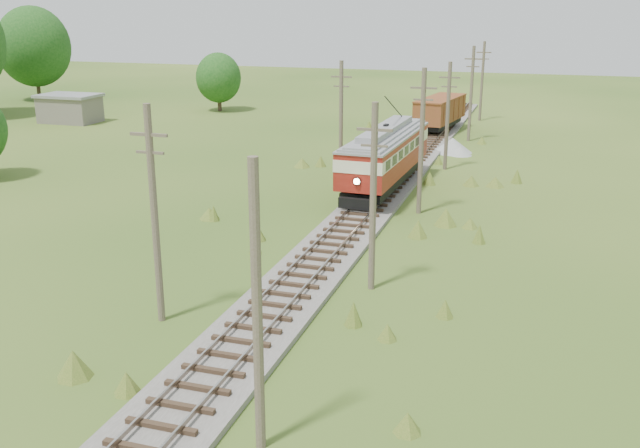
% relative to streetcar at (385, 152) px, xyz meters
% --- Properties ---
extents(railbed_main, '(3.60, 96.00, 0.57)m').
position_rel_streetcar_xyz_m(railbed_main, '(0.00, -1.43, -2.64)').
color(railbed_main, '#605B54').
rests_on(railbed_main, ground).
extents(streetcar, '(3.66, 13.66, 6.20)m').
position_rel_streetcar_xyz_m(streetcar, '(0.00, 0.00, 0.00)').
color(streetcar, black).
rests_on(streetcar, ground).
extents(gondola, '(4.24, 9.37, 3.00)m').
position_rel_streetcar_xyz_m(gondola, '(0.00, 25.43, -0.65)').
color(gondola, black).
rests_on(gondola, ground).
extents(gravel_pile, '(3.60, 3.82, 1.31)m').
position_rel_streetcar_xyz_m(gravel_pile, '(2.79, 15.33, -2.22)').
color(gravel_pile, gray).
rests_on(gravel_pile, ground).
extents(utility_pole_r_1, '(0.30, 0.30, 8.80)m').
position_rel_streetcar_xyz_m(utility_pole_r_1, '(3.10, -30.43, 1.57)').
color(utility_pole_r_1, brown).
rests_on(utility_pole_r_1, ground).
extents(utility_pole_r_2, '(1.60, 0.30, 8.60)m').
position_rel_streetcar_xyz_m(utility_pole_r_2, '(3.30, -17.43, 1.59)').
color(utility_pole_r_2, brown).
rests_on(utility_pole_r_2, ground).
extents(utility_pole_r_3, '(1.60, 0.30, 9.00)m').
position_rel_streetcar_xyz_m(utility_pole_r_3, '(3.20, -4.43, 1.80)').
color(utility_pole_r_3, brown).
rests_on(utility_pole_r_3, ground).
extents(utility_pole_r_4, '(1.60, 0.30, 8.40)m').
position_rel_streetcar_xyz_m(utility_pole_r_4, '(3.00, 8.57, 1.49)').
color(utility_pole_r_4, brown).
rests_on(utility_pole_r_4, ground).
extents(utility_pole_r_5, '(1.60, 0.30, 8.90)m').
position_rel_streetcar_xyz_m(utility_pole_r_5, '(3.40, 21.57, 1.74)').
color(utility_pole_r_5, brown).
rests_on(utility_pole_r_5, ground).
extents(utility_pole_r_6, '(1.60, 0.30, 8.70)m').
position_rel_streetcar_xyz_m(utility_pole_r_6, '(3.20, 34.57, 1.64)').
color(utility_pole_r_6, brown).
rests_on(utility_pole_r_6, ground).
extents(utility_pole_l_a, '(1.60, 0.30, 9.00)m').
position_rel_streetcar_xyz_m(utility_pole_l_a, '(-4.20, -23.43, 1.80)').
color(utility_pole_l_a, brown).
rests_on(utility_pole_l_a, ground).
extents(utility_pole_l_b, '(1.60, 0.30, 8.60)m').
position_rel_streetcar_xyz_m(utility_pole_l_b, '(-4.50, 4.57, 1.59)').
color(utility_pole_l_b, brown).
rests_on(utility_pole_l_b, ground).
extents(tree_left_5, '(9.66, 9.66, 12.44)m').
position_rel_streetcar_xyz_m(tree_left_5, '(-56.00, 34.57, 4.29)').
color(tree_left_5, '#38281C').
rests_on(tree_left_5, ground).
extents(tree_mid_a, '(5.46, 5.46, 7.03)m').
position_rel_streetcar_xyz_m(tree_mid_a, '(-28.00, 32.57, 1.19)').
color(tree_mid_a, '#38281C').
rests_on(tree_mid_a, ground).
extents(shed, '(6.40, 4.40, 3.10)m').
position_rel_streetcar_xyz_m(shed, '(-40.00, 19.57, -1.26)').
color(shed, slate).
rests_on(shed, ground).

